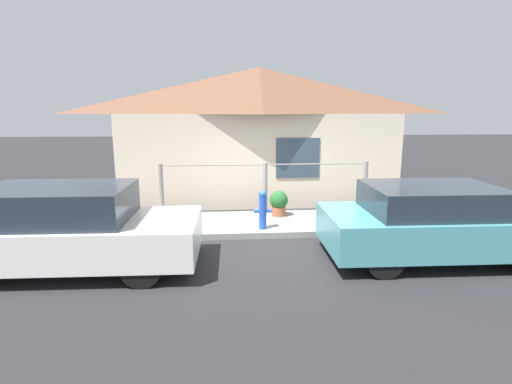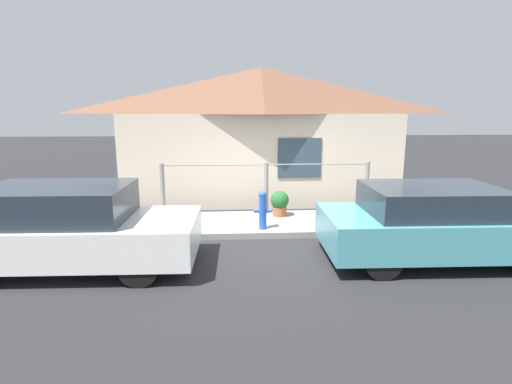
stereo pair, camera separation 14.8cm
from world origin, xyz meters
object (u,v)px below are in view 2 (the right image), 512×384
Objects in this scene: car_right at (436,223)px; car_left at (67,228)px; fire_hydrant at (263,209)px; potted_plant_near_hydrant at (280,203)px.

car_left is at bearing -178.89° from car_right.
fire_hydrant is 1.38× the size of potted_plant_near_hydrant.
car_left is 6.10m from car_right.
car_left is 3.62m from fire_hydrant.
car_right is at bearing -28.57° from fire_hydrant.
car_right is 3.47m from potted_plant_near_hydrant.
fire_hydrant is (3.27, 1.54, -0.13)m from car_left.
car_right is 3.23m from fire_hydrant.
fire_hydrant is 1.09m from potted_plant_near_hydrant.
fire_hydrant is (-2.83, 1.54, -0.10)m from car_right.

